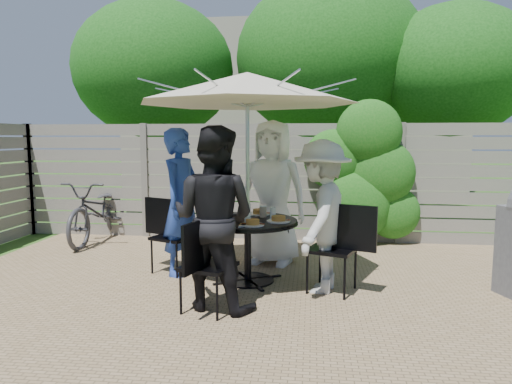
# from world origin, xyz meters

# --- Properties ---
(backyard_envelope) EXTENTS (60.00, 60.00, 5.00)m
(backyard_envelope) POSITION_xyz_m (0.09, 10.29, 2.61)
(backyard_envelope) COLOR #32551A
(backyard_envelope) RESTS_ON ground
(patio_table) EXTENTS (1.33, 1.33, 0.72)m
(patio_table) POSITION_xyz_m (-0.02, 0.86, 0.50)
(patio_table) COLOR black
(patio_table) RESTS_ON ground
(umbrella) EXTENTS (2.91, 2.91, 2.32)m
(umbrella) POSITION_xyz_m (-0.02, 0.86, 2.15)
(umbrella) COLOR silver
(umbrella) RESTS_ON ground
(chair_back) EXTENTS (0.50, 0.69, 0.92)m
(chair_back) POSITION_xyz_m (0.21, 1.79, 0.28)
(chair_back) COLOR black
(chair_back) RESTS_ON ground
(person_back) EXTENTS (1.02, 0.79, 1.84)m
(person_back) POSITION_xyz_m (0.18, 1.66, 0.92)
(person_back) COLOR white
(person_back) RESTS_ON ground
(chair_left) EXTENTS (0.69, 0.56, 0.90)m
(chair_left) POSITION_xyz_m (-0.96, 1.10, 0.27)
(chair_left) COLOR black
(chair_left) RESTS_ON ground
(person_left) EXTENTS (0.56, 0.72, 1.73)m
(person_left) POSITION_xyz_m (-0.83, 1.07, 0.87)
(person_left) COLOR #2541A1
(person_left) RESTS_ON ground
(chair_front) EXTENTS (0.54, 0.69, 0.90)m
(chair_front) POSITION_xyz_m (-0.26, -0.08, 0.27)
(chair_front) COLOR black
(chair_front) RESTS_ON ground
(person_front) EXTENTS (0.98, 0.85, 1.73)m
(person_front) POSITION_xyz_m (-0.23, 0.05, 0.87)
(person_front) COLOR black
(person_front) RESTS_ON ground
(chair_right) EXTENTS (0.73, 0.59, 0.95)m
(chair_right) POSITION_xyz_m (0.91, 0.62, 0.29)
(chair_right) COLOR black
(chair_right) RESTS_ON ground
(person_right) EXTENTS (0.84, 1.15, 1.61)m
(person_right) POSITION_xyz_m (0.78, 0.65, 0.80)
(person_right) COLOR beige
(person_right) RESTS_ON ground
(plate_back) EXTENTS (0.26, 0.26, 0.06)m
(plate_back) POSITION_xyz_m (0.07, 1.21, 0.74)
(plate_back) COLOR white
(plate_back) RESTS_ON patio_table
(plate_left) EXTENTS (0.26, 0.26, 0.06)m
(plate_left) POSITION_xyz_m (-0.37, 0.95, 0.74)
(plate_left) COLOR white
(plate_left) RESTS_ON patio_table
(plate_front) EXTENTS (0.26, 0.26, 0.06)m
(plate_front) POSITION_xyz_m (-0.11, 0.51, 0.74)
(plate_front) COLOR white
(plate_front) RESTS_ON patio_table
(plate_right) EXTENTS (0.26, 0.26, 0.06)m
(plate_right) POSITION_xyz_m (0.32, 0.77, 0.74)
(plate_right) COLOR white
(plate_right) RESTS_ON patio_table
(plate_extra) EXTENTS (0.24, 0.24, 0.06)m
(plate_extra) POSITION_xyz_m (0.08, 0.52, 0.74)
(plate_extra) COLOR white
(plate_extra) RESTS_ON patio_table
(glass_back) EXTENTS (0.07, 0.07, 0.14)m
(glass_back) POSITION_xyz_m (-0.06, 1.14, 0.79)
(glass_back) COLOR silver
(glass_back) RESTS_ON patio_table
(glass_left) EXTENTS (0.07, 0.07, 0.14)m
(glass_left) POSITION_xyz_m (-0.30, 0.82, 0.79)
(glass_left) COLOR silver
(glass_left) RESTS_ON patio_table
(glass_front) EXTENTS (0.07, 0.07, 0.14)m
(glass_front) POSITION_xyz_m (0.01, 0.58, 0.79)
(glass_front) COLOR silver
(glass_front) RESTS_ON patio_table
(glass_right) EXTENTS (0.07, 0.07, 0.14)m
(glass_right) POSITION_xyz_m (0.25, 0.90, 0.79)
(glass_right) COLOR silver
(glass_right) RESTS_ON patio_table
(syrup_jug) EXTENTS (0.09, 0.09, 0.16)m
(syrup_jug) POSITION_xyz_m (-0.07, 0.92, 0.80)
(syrup_jug) COLOR #59280C
(syrup_jug) RESTS_ON patio_table
(coffee_cup) EXTENTS (0.08, 0.08, 0.12)m
(coffee_cup) POSITION_xyz_m (0.13, 1.05, 0.78)
(coffee_cup) COLOR #C6B293
(coffee_cup) RESTS_ON patio_table
(bicycle) EXTENTS (0.65, 1.85, 0.97)m
(bicycle) POSITION_xyz_m (-2.61, 2.60, 0.49)
(bicycle) COLOR #333338
(bicycle) RESTS_ON ground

